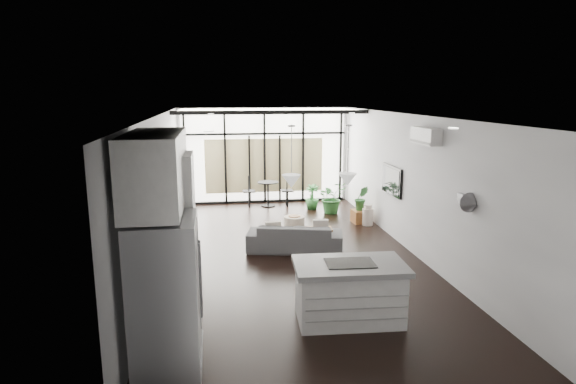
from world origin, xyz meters
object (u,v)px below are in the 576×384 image
object	(u,v)px
milk_can	(368,215)
island	(349,292)
console_bench	(300,238)
pouf	(294,224)
tv	(392,180)
sofa	(295,233)
fridge	(166,300)

from	to	relation	value
milk_can	island	bearing A→B (deg)	-110.83
console_bench	pouf	bearing A→B (deg)	91.71
island	console_bench	xyz separation A→B (m)	(-0.13, 3.33, -0.21)
console_bench	tv	xyz separation A→B (m)	(2.19, 0.56, 1.08)
sofa	tv	size ratio (longest dim) A/B	1.78
island	tv	distance (m)	4.49
sofa	milk_can	world-z (taller)	sofa
island	fridge	bearing A→B (deg)	-153.18
island	console_bench	distance (m)	3.33
milk_can	tv	xyz separation A→B (m)	(0.21, -0.97, 1.04)
fridge	pouf	distance (m)	6.09
console_bench	tv	world-z (taller)	tv
pouf	tv	xyz separation A→B (m)	(2.11, -0.61, 1.11)
sofa	island	bearing A→B (deg)	107.60
console_bench	pouf	xyz separation A→B (m)	(0.07, 1.17, -0.02)
tv	pouf	bearing A→B (deg)	163.93
milk_can	tv	size ratio (longest dim) A/B	0.48
milk_can	tv	distance (m)	1.43
milk_can	console_bench	bearing A→B (deg)	-142.19
island	console_bench	size ratio (longest dim) A/B	1.17
console_bench	pouf	size ratio (longest dim) A/B	2.79
milk_can	tv	world-z (taller)	tv
fridge	console_bench	xyz separation A→B (m)	(2.30, 4.39, -0.73)
sofa	console_bench	world-z (taller)	sofa
fridge	tv	xyz separation A→B (m)	(4.49, 4.95, 0.35)
island	fridge	distance (m)	2.70
fridge	milk_can	bearing A→B (deg)	54.13
island	pouf	distance (m)	4.50
console_bench	milk_can	distance (m)	2.50
sofa	pouf	world-z (taller)	sofa
island	sofa	size ratio (longest dim) A/B	0.81
fridge	tv	bearing A→B (deg)	47.79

